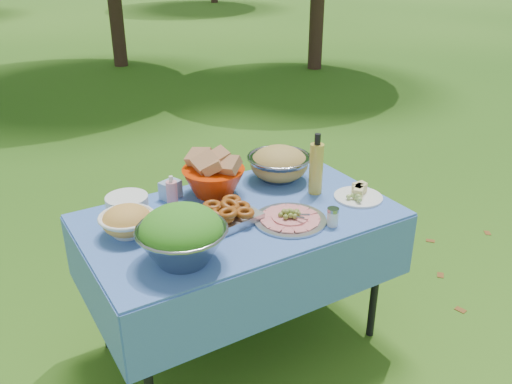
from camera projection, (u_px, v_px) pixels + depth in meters
ground at (241, 340)px, 2.90m from camera, size 80.00×80.00×0.00m
picnic_table at (240, 281)px, 2.73m from camera, size 1.46×0.86×0.76m
salad_bowl at (182, 235)px, 2.15m from camera, size 0.48×0.48×0.24m
pasta_bowl_white at (127, 221)px, 2.37m from camera, size 0.24×0.24×0.13m
plate_stack at (127, 204)px, 2.57m from camera, size 0.26×0.26×0.08m
wipes_box at (170, 190)px, 2.71m from camera, size 0.12×0.10×0.09m
sanitizer_bottle at (172, 191)px, 2.62m from camera, size 0.07×0.07×0.16m
bread_bowl at (214, 175)px, 2.73m from camera, size 0.37×0.37×0.21m
pasta_bowl_steel at (279, 163)px, 2.91m from camera, size 0.39×0.39×0.18m
fried_tray at (220, 215)px, 2.47m from camera, size 0.38×0.30×0.08m
charcuterie_platter at (290, 214)px, 2.49m from camera, size 0.45×0.45×0.08m
oil_bottle at (316, 164)px, 2.72m from camera, size 0.07×0.07×0.32m
cheese_plate at (359, 192)px, 2.71m from camera, size 0.32×0.32×0.07m
shaker at (333, 217)px, 2.45m from camera, size 0.06×0.06×0.09m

